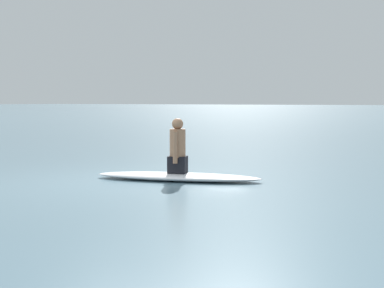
% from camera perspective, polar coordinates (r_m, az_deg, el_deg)
% --- Properties ---
extents(ground_plane, '(400.00, 400.00, 0.00)m').
position_cam_1_polar(ground_plane, '(9.54, -8.73, -4.11)').
color(ground_plane, slate).
extents(surfboard, '(3.16, 1.60, 0.14)m').
position_cam_1_polar(surfboard, '(9.63, -1.57, -3.56)').
color(surfboard, white).
rests_on(surfboard, ground).
extents(person_paddler, '(0.40, 0.44, 1.00)m').
position_cam_1_polar(person_paddler, '(9.57, -1.57, -0.46)').
color(person_paddler, black).
rests_on(person_paddler, surfboard).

